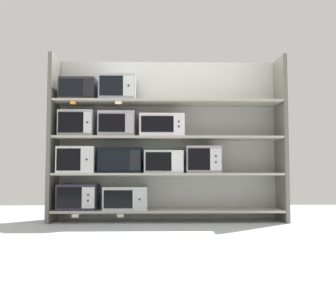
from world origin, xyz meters
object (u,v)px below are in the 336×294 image
(microwave_4, at_px, (164,162))
(microwave_8, at_px, (162,126))
(microwave_9, at_px, (79,90))
(microwave_0, at_px, (78,197))
(microwave_1, at_px, (126,198))
(microwave_6, at_px, (78,124))
(microwave_10, at_px, (118,89))
(microwave_7, at_px, (117,125))
(microwave_2, at_px, (78,160))
(microwave_5, at_px, (203,160))
(microwave_3, at_px, (121,160))

(microwave_4, distance_m, microwave_8, 0.46)
(microwave_9, bearing_deg, microwave_8, 0.01)
(microwave_0, xyz_separation_m, microwave_1, (0.60, 0.00, -0.02))
(microwave_6, bearing_deg, microwave_0, 0.02)
(microwave_0, bearing_deg, microwave_6, -179.98)
(microwave_6, relative_size, microwave_10, 0.96)
(microwave_7, bearing_deg, microwave_1, -0.08)
(microwave_2, distance_m, microwave_4, 1.09)
(microwave_6, bearing_deg, microwave_7, 0.03)
(microwave_1, relative_size, microwave_7, 1.19)
(microwave_0, bearing_deg, microwave_5, -0.00)
(microwave_1, distance_m, microwave_10, 1.40)
(microwave_5, relative_size, microwave_8, 0.78)
(microwave_3, xyz_separation_m, microwave_7, (-0.04, 0.00, 0.46))
(microwave_4, relative_size, microwave_5, 1.11)
(microwave_5, distance_m, microwave_7, 1.18)
(microwave_1, xyz_separation_m, microwave_5, (0.98, -0.00, 0.49))
(microwave_1, bearing_deg, microwave_10, -179.95)
(microwave_2, xyz_separation_m, microwave_10, (0.50, 0.00, 0.92))
(microwave_7, height_order, microwave_9, microwave_9)
(microwave_7, height_order, microwave_10, microwave_10)
(microwave_3, bearing_deg, microwave_7, 179.61)
(microwave_0, xyz_separation_m, microwave_4, (1.08, -0.00, 0.44))
(microwave_10, bearing_deg, microwave_5, -0.00)
(microwave_0, relative_size, microwave_4, 0.99)
(microwave_2, distance_m, microwave_7, 0.67)
(microwave_0, bearing_deg, microwave_1, 0.01)
(microwave_3, bearing_deg, microwave_9, 179.99)
(microwave_2, height_order, microwave_8, microwave_8)
(microwave_9, height_order, microwave_10, microwave_10)
(microwave_4, height_order, microwave_10, microwave_10)
(microwave_4, bearing_deg, microwave_7, 179.96)
(microwave_2, bearing_deg, microwave_7, 0.04)
(microwave_0, relative_size, microwave_7, 1.06)
(microwave_4, xyz_separation_m, microwave_9, (-1.10, 0.00, 0.92))
(microwave_0, height_order, microwave_8, microwave_8)
(microwave_1, xyz_separation_m, microwave_4, (0.48, -0.00, 0.46))
(microwave_0, xyz_separation_m, microwave_5, (1.58, -0.00, 0.47))
(microwave_2, xyz_separation_m, microwave_5, (1.59, 0.00, 0.01))
(microwave_3, bearing_deg, microwave_8, 0.03)
(microwave_5, bearing_deg, microwave_8, 179.97)
(microwave_2, distance_m, microwave_10, 1.04)
(microwave_7, relative_size, microwave_9, 1.01)
(microwave_1, bearing_deg, microwave_0, -179.99)
(microwave_8, bearing_deg, microwave_1, -179.98)
(microwave_8, bearing_deg, microwave_4, -0.93)
(microwave_2, xyz_separation_m, microwave_9, (-0.01, 0.00, 0.90))
(microwave_7, bearing_deg, microwave_10, -2.70)
(microwave_3, bearing_deg, microwave_4, -0.01)
(microwave_1, height_order, microwave_7, microwave_7)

